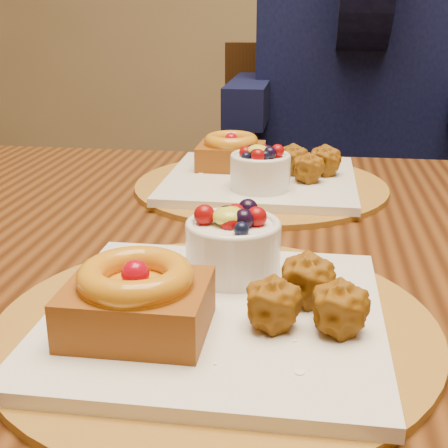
{
  "coord_description": "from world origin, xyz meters",
  "views": [
    {
      "loc": [
        -0.01,
        -0.8,
        1.02
      ],
      "look_at": [
        -0.08,
        -0.28,
        0.83
      ],
      "focal_mm": 50.0,
      "sensor_mm": 36.0,
      "label": 1
    }
  ],
  "objects": [
    {
      "name": "dining_table",
      "position": [
        -0.08,
        -0.11,
        0.68
      ],
      "size": [
        1.6,
        0.9,
        0.76
      ],
      "color": "#331809",
      "rests_on": "ground"
    },
    {
      "name": "place_setting_near",
      "position": [
        -0.08,
        -0.33,
        0.78
      ],
      "size": [
        0.38,
        0.38,
        0.09
      ],
      "color": "brown",
      "rests_on": "dining_table"
    },
    {
      "name": "place_setting_far",
      "position": [
        -0.08,
        0.11,
        0.78
      ],
      "size": [
        0.38,
        0.38,
        0.08
      ],
      "color": "brown",
      "rests_on": "dining_table"
    },
    {
      "name": "chair_far",
      "position": [
        -0.03,
        0.84,
        0.51
      ],
      "size": [
        0.46,
        0.46,
        0.92
      ],
      "rotation": [
        0.0,
        0.0,
        0.03
      ],
      "color": "black",
      "rests_on": "ground"
    },
    {
      "name": "diner",
      "position": [
        0.08,
        0.69,
        0.95
      ],
      "size": [
        0.55,
        0.52,
        0.9
      ],
      "rotation": [
        0.0,
        0.0,
        -0.31
      ],
      "color": "black",
      "rests_on": "ground"
    }
  ]
}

